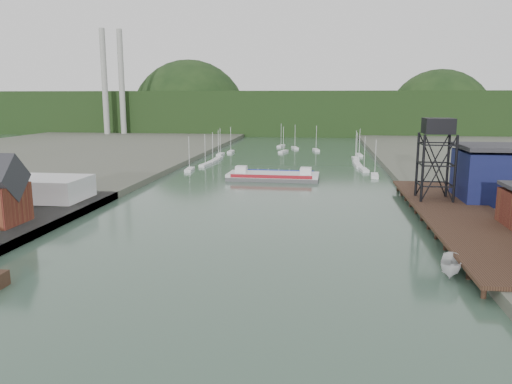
# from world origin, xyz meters

# --- Properties ---
(ground) EXTENTS (600.00, 600.00, 0.00)m
(ground) POSITION_xyz_m (0.00, 0.00, 0.00)
(ground) COLOR #2D4638
(ground) RESTS_ON ground
(east_pier) EXTENTS (14.00, 70.00, 2.45)m
(east_pier) POSITION_xyz_m (37.00, 45.00, 1.90)
(east_pier) COLOR black
(east_pier) RESTS_ON ground
(white_shed) EXTENTS (18.00, 12.00, 4.50)m
(white_shed) POSITION_xyz_m (-44.00, 50.00, 3.85)
(white_shed) COLOR silver
(white_shed) RESTS_ON west_quay
(lift_tower) EXTENTS (6.50, 6.50, 16.00)m
(lift_tower) POSITION_xyz_m (35.00, 58.00, 15.65)
(lift_tower) COLOR black
(lift_tower) RESTS_ON east_pier
(blue_shed) EXTENTS (20.50, 14.50, 11.30)m
(blue_shed) POSITION_xyz_m (50.00, 60.00, 7.06)
(blue_shed) COLOR black
(blue_shed) RESTS_ON east_land
(marina_sailboats) EXTENTS (57.71, 92.65, 0.90)m
(marina_sailboats) POSITION_xyz_m (0.08, 138.46, 0.35)
(marina_sailboats) COLOR silver
(marina_sailboats) RESTS_ON ground
(smokestacks) EXTENTS (11.20, 8.20, 60.00)m
(smokestacks) POSITION_xyz_m (-106.00, 232.50, 30.00)
(smokestacks) COLOR #9C9D98
(smokestacks) RESTS_ON ground
(distant_hills) EXTENTS (500.00, 120.00, 80.00)m
(distant_hills) POSITION_xyz_m (-3.98, 301.35, 10.38)
(distant_hills) COLOR black
(distant_hills) RESTS_ON ground
(chain_ferry) EXTENTS (24.94, 10.67, 3.56)m
(chain_ferry) POSITION_xyz_m (-0.45, 90.69, 1.02)
(chain_ferry) COLOR #525254
(chain_ferry) RESTS_ON ground
(motorboat) EXTENTS (4.16, 7.01, 2.55)m
(motorboat) POSITION_xyz_m (29.07, 18.73, 1.27)
(motorboat) COLOR silver
(motorboat) RESTS_ON ground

